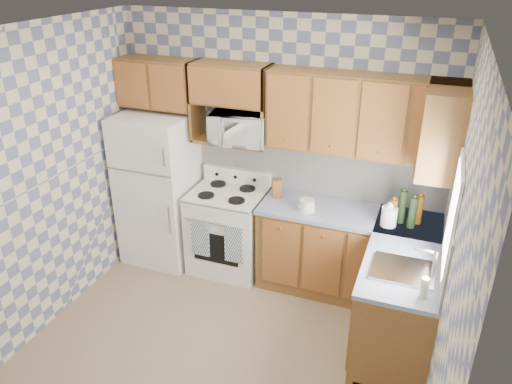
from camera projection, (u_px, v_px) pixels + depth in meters
floor at (221, 353)px, 4.40m from camera, size 3.40×3.40×0.00m
back_wall at (280, 149)px, 5.16m from camera, size 3.40×0.02×2.70m
right_wall at (451, 263)px, 3.27m from camera, size 0.02×3.20×2.70m
backsplash_back at (317, 168)px, 5.09m from camera, size 2.60×0.02×0.56m
backsplash_right at (449, 226)px, 4.02m from camera, size 0.02×1.60×0.56m
refrigerator at (159, 189)px, 5.49m from camera, size 0.75×0.70×1.68m
stove_body at (228, 231)px, 5.43m from camera, size 0.76×0.65×0.90m
cooktop at (227, 194)px, 5.23m from camera, size 0.76×0.65×0.02m
backguard at (237, 175)px, 5.42m from camera, size 0.76×0.08×0.17m
dish_towel_left at (200, 238)px, 5.15m from camera, size 0.19×0.02×0.41m
dish_towel_right at (234, 245)px, 5.04m from camera, size 0.19×0.02×0.41m
base_cabinets_back at (347, 253)px, 5.04m from camera, size 1.75×0.60×0.88m
base_cabinets_right at (400, 295)px, 4.44m from camera, size 0.60×1.60×0.88m
countertop_back at (350, 214)px, 4.84m from camera, size 1.77×0.63×0.04m
countertop_right at (406, 251)px, 4.24m from camera, size 0.63×1.60×0.04m
upper_cabinets_back at (362, 115)px, 4.54m from camera, size 1.75×0.33×0.74m
upper_cabinets_fridge at (158, 83)px, 5.16m from camera, size 0.82×0.33×0.50m
upper_cabinets_right at (443, 130)px, 4.16m from camera, size 0.33×0.70×0.74m
microwave_shelf at (232, 141)px, 5.13m from camera, size 0.80×0.33×0.03m
microwave at (239, 128)px, 4.97m from camera, size 0.62×0.46×0.31m
sink at (403, 271)px, 3.93m from camera, size 0.48×0.40×0.03m
window at (452, 218)px, 3.62m from camera, size 0.02×0.66×0.86m
bottle_0 at (402, 207)px, 4.58m from camera, size 0.07×0.07×0.32m
bottle_1 at (412, 212)px, 4.50m from camera, size 0.07×0.07×0.30m
bottle_2 at (419, 209)px, 4.57m from camera, size 0.07×0.07×0.28m
bottle_3 at (393, 212)px, 4.55m from camera, size 0.07×0.07×0.26m
knife_block at (277, 188)px, 5.09m from camera, size 0.12×0.12×0.20m
electric_kettle at (389, 216)px, 4.56m from camera, size 0.14×0.14×0.18m
food_containers at (307, 205)px, 4.84m from camera, size 0.16×0.16×0.11m
soap_bottle at (424, 288)px, 3.60m from camera, size 0.06×0.06×0.17m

